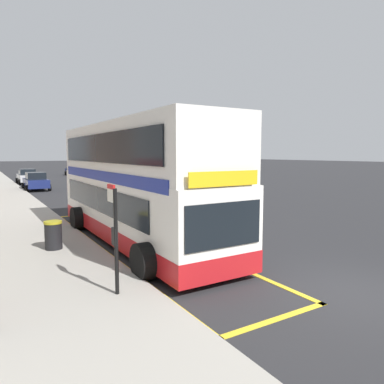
# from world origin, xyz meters

# --- Properties ---
(ground_plane) EXTENTS (260.00, 260.00, 0.00)m
(ground_plane) POSITION_xyz_m (0.00, 32.00, 0.00)
(ground_plane) COLOR #28282B
(double_decker_bus) EXTENTS (3.25, 11.33, 4.40)m
(double_decker_bus) POSITION_xyz_m (-2.46, 7.42, 2.07)
(double_decker_bus) COLOR white
(double_decker_bus) RESTS_ON ground
(bus_bay_markings) EXTENTS (2.98, 14.41, 0.01)m
(bus_bay_markings) POSITION_xyz_m (-2.51, 7.07, 0.01)
(bus_bay_markings) COLOR yellow
(bus_bay_markings) RESTS_ON ground
(bus_stop_sign) EXTENTS (0.09, 0.51, 2.48)m
(bus_stop_sign) POSITION_xyz_m (-4.89, 2.61, 1.62)
(bus_stop_sign) COLOR black
(bus_stop_sign) RESTS_ON pavement_near
(parked_car_grey_across) EXTENTS (2.09, 4.20, 1.62)m
(parked_car_grey_across) POSITION_xyz_m (4.93, 31.50, 0.80)
(parked_car_grey_across) COLOR slate
(parked_car_grey_across) RESTS_ON ground
(parked_car_navy_distant) EXTENTS (2.09, 4.20, 1.62)m
(parked_car_navy_distant) POSITION_xyz_m (5.04, 49.92, 0.80)
(parked_car_navy_distant) COLOR navy
(parked_car_navy_distant) RESTS_ON ground
(parked_car_navy_kerbside) EXTENTS (2.09, 4.20, 1.62)m
(parked_car_navy_kerbside) POSITION_xyz_m (-3.00, 29.43, 0.80)
(parked_car_navy_kerbside) COLOR navy
(parked_car_navy_kerbside) RESTS_ON ground
(parked_car_silver_behind) EXTENTS (2.09, 4.20, 1.62)m
(parked_car_silver_behind) POSITION_xyz_m (-2.83, 37.24, 0.80)
(parked_car_silver_behind) COLOR #B2B5BA
(parked_car_silver_behind) RESTS_ON ground
(litter_bin) EXTENTS (0.58, 0.58, 0.94)m
(litter_bin) POSITION_xyz_m (-5.41, 7.28, 0.62)
(litter_bin) COLOR black
(litter_bin) RESTS_ON pavement_near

